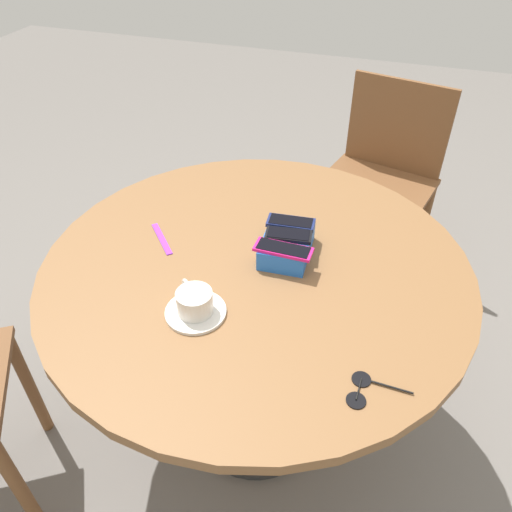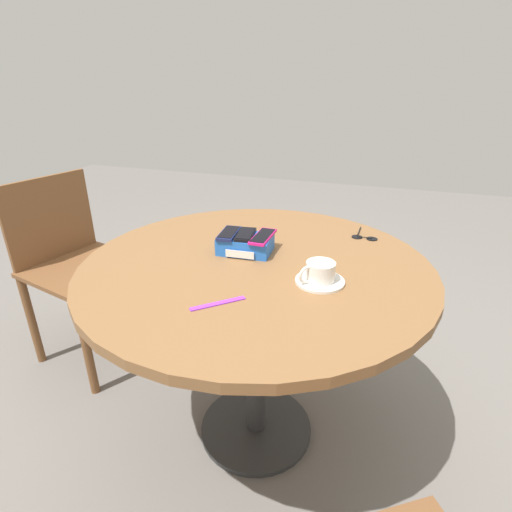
% 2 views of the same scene
% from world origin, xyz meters
% --- Properties ---
extents(ground_plane, '(8.00, 8.00, 0.00)m').
position_xyz_m(ground_plane, '(0.00, 0.00, 0.00)').
color(ground_plane, slate).
extents(round_table, '(1.10, 1.10, 0.72)m').
position_xyz_m(round_table, '(0.00, 0.00, 0.62)').
color(round_table, '#2D2D2D').
rests_on(round_table, ground_plane).
extents(phone_box, '(0.18, 0.13, 0.05)m').
position_xyz_m(phone_box, '(-0.06, 0.06, 0.75)').
color(phone_box, blue).
rests_on(phone_box, round_table).
extents(phone_navy, '(0.06, 0.13, 0.01)m').
position_xyz_m(phone_navy, '(-0.11, 0.06, 0.78)').
color(phone_navy, navy).
rests_on(phone_navy, phone_box).
extents(phone_black, '(0.07, 0.12, 0.01)m').
position_xyz_m(phone_black, '(-0.06, 0.07, 0.78)').
color(phone_black, black).
rests_on(phone_black, phone_box).
extents(phone_magenta, '(0.05, 0.14, 0.01)m').
position_xyz_m(phone_magenta, '(0.00, 0.07, 0.78)').
color(phone_magenta, '#D11975').
rests_on(phone_magenta, phone_box).
extents(saucer, '(0.14, 0.14, 0.01)m').
position_xyz_m(saucer, '(0.21, -0.07, 0.72)').
color(saucer, silver).
rests_on(saucer, round_table).
extents(coffee_cup, '(0.09, 0.10, 0.05)m').
position_xyz_m(coffee_cup, '(0.21, -0.08, 0.75)').
color(coffee_cup, silver).
rests_on(coffee_cup, saucer).
extents(lanyard_strap, '(0.12, 0.11, 0.00)m').
position_xyz_m(lanyard_strap, '(-0.01, -0.27, 0.72)').
color(lanyard_strap, purple).
rests_on(lanyard_strap, round_table).
extents(sunglasses, '(0.09, 0.12, 0.01)m').
position_xyz_m(sunglasses, '(0.31, 0.32, 0.72)').
color(sunglasses, black).
rests_on(sunglasses, round_table).
extents(chair_near_window, '(0.53, 0.53, 0.85)m').
position_xyz_m(chair_near_window, '(-0.94, 0.23, 0.46)').
color(chair_near_window, brown).
rests_on(chair_near_window, ground_plane).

